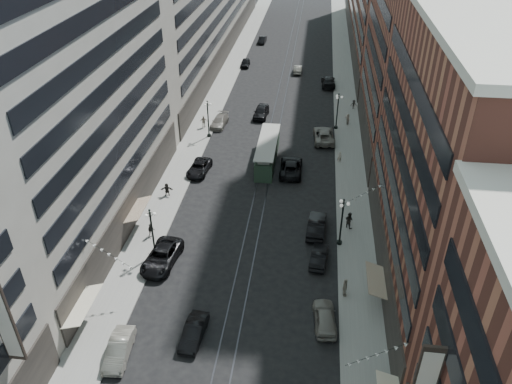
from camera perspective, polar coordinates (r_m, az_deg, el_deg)
The scene contains 35 objects.
ground at distance 76.79m, azimuth 2.18°, elevation 7.55°, with size 220.00×220.00×0.00m, color black.
sidewalk_west at distance 87.31m, azimuth -4.56°, elevation 10.70°, with size 4.00×180.00×0.15m, color gray.
sidewalk_east at distance 85.89m, azimuth 10.23°, elevation 9.91°, with size 4.00×180.00×0.15m, color gray.
rail_west at distance 85.97m, azimuth 2.31°, elevation 10.38°, with size 0.12×180.00×0.02m, color #2D2D33.
rail_east at distance 85.88m, azimuth 3.26°, elevation 10.33°, with size 0.12×180.00×0.02m, color #2D2D33.
building_west_mid at distance 51.43m, azimuth -19.90°, elevation 9.59°, with size 8.00×36.00×28.00m, color #A49E91.
building_east_mid at distance 44.10m, azimuth 21.12°, elevation 2.59°, with size 8.00×30.00×24.00m, color brown.
lamppost_sw_far at distance 49.76m, azimuth -11.78°, elevation -4.38°, with size 1.03×1.14×5.52m.
lamppost_sw_mid at distance 72.27m, azimuth -5.50°, elevation 8.46°, with size 1.03×1.14×5.52m.
lamppost_se_far at distance 50.85m, azimuth 9.77°, elevation -3.23°, with size 1.03×1.14×5.52m.
lamppost_se_mid at distance 75.41m, azimuth 9.29°, elevation 9.23°, with size 1.03×1.14×5.52m.
streetcar at distance 66.03m, azimuth 1.32°, elevation 4.53°, with size 2.45×11.08×3.07m.
car_1 at distance 42.72m, azimuth -15.38°, elevation -16.93°, with size 1.59×4.55×1.50m, color gray.
car_2 at distance 50.07m, azimuth -10.71°, elevation -7.27°, with size 2.76×5.98×1.66m, color black.
car_4 at distance 43.90m, azimuth 7.87°, elevation -14.01°, with size 1.83×4.56×1.55m, color slate.
car_5 at distance 42.84m, azimuth -7.12°, elevation -15.57°, with size 1.50×4.31×1.42m, color black.
pedestrian_2 at distance 53.57m, azimuth -11.89°, elevation -4.31°, with size 0.74×0.41×1.53m, color black.
pedestrian_4 at distance 46.28m, azimuth 10.13°, elevation -10.69°, with size 1.12×0.51×1.92m, color gray.
car_7 at distance 64.33m, azimuth -6.52°, elevation 2.77°, with size 2.33×5.05×1.40m, color black.
car_8 at distance 76.73m, azimuth -4.20°, elevation 8.06°, with size 2.03×4.98×1.45m, color slate.
car_9 at distance 102.55m, azimuth -1.24°, elevation 14.54°, with size 1.68×4.18×1.42m, color black.
car_10 at distance 53.61m, azimuth 6.95°, elevation -3.82°, with size 1.80×5.17×1.70m, color black.
car_11 at distance 72.58m, azimuth 7.77°, elevation 6.46°, with size 2.84×6.16×1.71m, color slate.
car_12 at distance 93.11m, azimuth 8.26°, elevation 12.40°, with size 2.40×5.90×1.71m, color black.
car_13 at distance 79.50m, azimuth 0.58°, elevation 9.17°, with size 2.07×5.14×1.75m, color black.
car_14 at distance 99.26m, azimuth 4.80°, elevation 13.81°, with size 1.50×4.30×1.42m, color #646259.
pedestrian_5 at distance 59.92m, azimuth -10.15°, elevation 0.29°, with size 1.49×0.43×1.60m, color black.
pedestrian_6 at distance 76.00m, azimuth -5.99°, elevation 8.01°, with size 1.08×0.49×1.85m, color gray.
pedestrian_7 at distance 54.51m, azimuth 10.58°, elevation -3.17°, with size 0.93×0.51×1.91m, color black.
pedestrian_8 at distance 66.96m, azimuth 9.52°, elevation 3.98°, with size 0.55×0.36×1.50m, color #B4A795.
pedestrian_9 at distance 83.62m, azimuth 11.10°, elevation 9.79°, with size 0.97×0.40×1.50m, color black.
car_extra_0 at distance 64.02m, azimuth 4.03°, elevation 2.89°, with size 2.78×6.03×1.68m, color black.
car_extra_1 at distance 118.24m, azimuth 0.72°, elevation 16.99°, with size 1.48×4.26×1.40m, color black.
car_extra_2 at distance 49.85m, azimuth 7.22°, elevation -7.30°, with size 1.49×4.28×1.41m, color black.
pedestrian_extra_1 at distance 78.00m, azimuth 10.43°, elevation 8.23°, with size 1.55×0.44×1.67m, color beige.
Camera 1 is at (5.58, -9.37, 32.45)m, focal length 35.00 mm.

